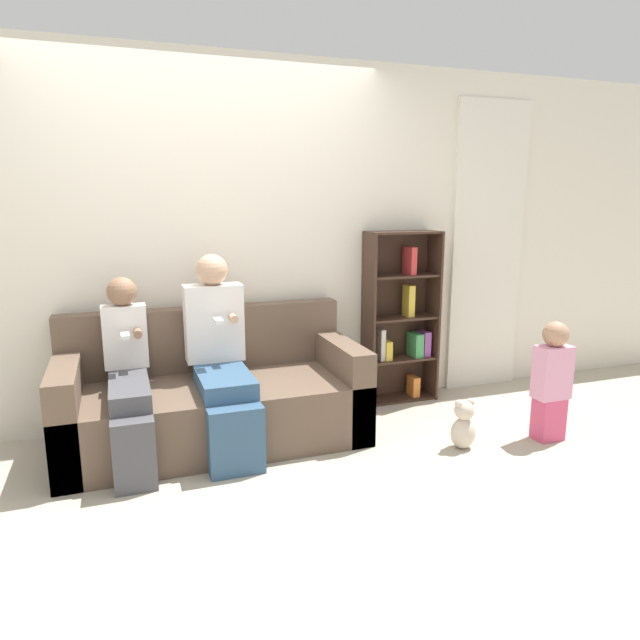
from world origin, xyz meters
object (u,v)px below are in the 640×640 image
object	(u,v)px
child_seated	(128,374)
bookshelf	(400,320)
couch	(214,401)
adult_seated	(221,353)
toddler_standing	(552,380)
teddy_bear	(463,425)

from	to	relation	value
child_seated	bookshelf	distance (m)	2.10
child_seated	couch	bearing A→B (deg)	12.40
couch	adult_seated	xyz separation A→B (m)	(0.04, -0.08, 0.34)
couch	toddler_standing	world-z (taller)	couch
adult_seated	bookshelf	xyz separation A→B (m)	(1.49, 0.41, 0.02)
toddler_standing	teddy_bear	distance (m)	0.67
toddler_standing	adult_seated	bearing A→B (deg)	162.55
couch	bookshelf	size ratio (longest dim) A/B	1.44
bookshelf	teddy_bear	xyz separation A→B (m)	(-0.05, -1.00, -0.49)
bookshelf	teddy_bear	distance (m)	1.11
bookshelf	toddler_standing	bearing A→B (deg)	-61.87
toddler_standing	couch	bearing A→B (deg)	160.89
couch	bookshelf	distance (m)	1.61
toddler_standing	teddy_bear	size ratio (longest dim) A/B	2.41
couch	bookshelf	bearing A→B (deg)	12.23
child_seated	teddy_bear	bearing A→B (deg)	-15.31
adult_seated	teddy_bear	distance (m)	1.62
toddler_standing	bookshelf	size ratio (longest dim) A/B	0.60
teddy_bear	child_seated	bearing A→B (deg)	164.69
couch	toddler_standing	distance (m)	2.23
child_seated	adult_seated	bearing A→B (deg)	3.46
teddy_bear	couch	bearing A→B (deg)	155.90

